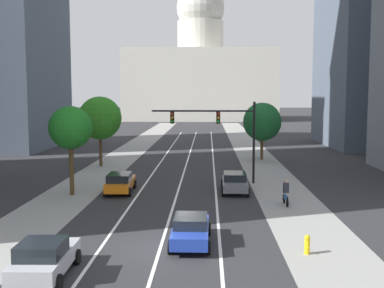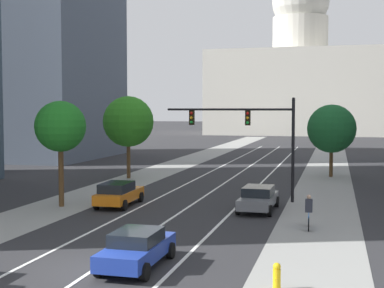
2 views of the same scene
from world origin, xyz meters
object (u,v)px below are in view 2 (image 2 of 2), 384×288
street_tree_near_left (128,122)px  traffic_signal_mast (252,129)px  car_blue (137,248)px  street_tree_mid_right (332,129)px  capitol_building (300,81)px  cyclist (309,212)px  car_gray (258,198)px  street_tree_mid_left (60,127)px  fire_hydrant (277,276)px  car_orange (119,193)px

street_tree_near_left → traffic_signal_mast: bearing=-37.0°
car_blue → street_tree_mid_right: bearing=-12.1°
capitol_building → cyclist: size_ratio=24.19×
capitol_building → street_tree_mid_right: capitol_building is taller
car_gray → street_tree_mid_right: bearing=-11.3°
cyclist → street_tree_mid_left: size_ratio=0.27×
fire_hydrant → cyclist: (0.57, 9.75, 0.39)m
traffic_signal_mast → fire_hydrant: 18.46m
car_orange → cyclist: (11.61, -3.81, 0.07)m
car_blue → cyclist: (5.94, 8.42, 0.12)m
car_gray → street_tree_mid_right: (3.98, 17.90, 3.48)m
traffic_signal_mast → street_tree_mid_right: traffic_signal_mast is taller
street_tree_near_left → car_blue: bearing=-68.4°
car_orange → traffic_signal_mast: size_ratio=0.55×
capitol_building → street_tree_mid_left: capitol_building is taller
fire_hydrant → street_tree_near_left: street_tree_near_left is taller
street_tree_mid_right → traffic_signal_mast: bearing=-108.8°
traffic_signal_mast → street_tree_mid_left: traffic_signal_mast is taller
car_orange → street_tree_mid_left: (-3.32, -1.03, 4.08)m
traffic_signal_mast → cyclist: bearing=-62.9°
car_blue → car_gray: bearing=-12.0°
capitol_building → fire_hydrant: capitol_building is taller
capitol_building → street_tree_near_left: (-8.61, -91.45, -7.73)m
fire_hydrant → car_gray: bearing=100.2°
cyclist → street_tree_mid_right: street_tree_mid_right is taller
capitol_building → fire_hydrant: size_ratio=45.72×
car_blue → fire_hydrant: (5.37, -1.33, -0.27)m
fire_hydrant → street_tree_near_left: 31.06m
street_tree_mid_left → capitol_building: bearing=85.9°
car_orange → traffic_signal_mast: 9.44m
car_gray → street_tree_near_left: 18.38m
street_tree_mid_left → street_tree_near_left: size_ratio=0.91×
cyclist → street_tree_near_left: 23.57m
cyclist → street_tree_mid_right: (0.87, 22.29, 3.38)m
car_blue → traffic_signal_mast: size_ratio=0.53×
capitol_building → street_tree_mid_right: bearing=-84.5°
car_blue → car_gray: size_ratio=0.96×
capitol_building → car_orange: bearing=-92.3°
capitol_building → cyclist: capitol_building is taller
fire_hydrant → street_tree_mid_left: 19.57m
traffic_signal_mast → cyclist: 9.65m
car_gray → cyclist: size_ratio=2.72×
street_tree_near_left → street_tree_mid_right: bearing=17.9°
traffic_signal_mast → street_tree_mid_left: (-10.90, -5.10, 0.19)m
capitol_building → car_orange: size_ratio=8.98×
car_blue → street_tree_mid_right: street_tree_mid_right is taller
car_blue → street_tree_mid_left: (-9.00, 11.20, 4.13)m
car_blue → car_orange: (-5.67, 12.22, 0.05)m
fire_hydrant → street_tree_mid_right: street_tree_mid_right is taller
street_tree_mid_left → car_gray: bearing=7.8°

